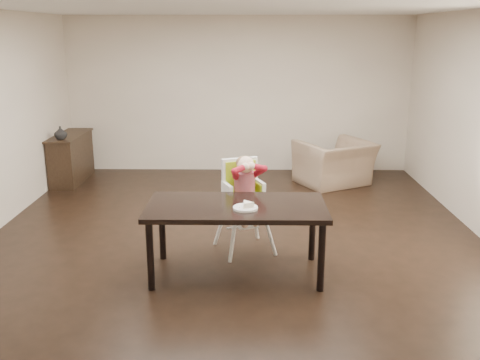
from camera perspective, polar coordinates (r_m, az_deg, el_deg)
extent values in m
plane|color=black|center=(6.41, -0.65, -6.70)|extent=(7.00, 7.00, 0.00)
cube|color=beige|center=(9.49, -0.14, 9.05)|extent=(6.00, 0.02, 2.70)
cube|color=beige|center=(2.66, -2.65, -8.37)|extent=(6.00, 0.02, 2.70)
cube|color=white|center=(5.93, -0.74, 18.19)|extent=(6.00, 7.00, 0.02)
cube|color=black|center=(5.37, -0.39, -2.92)|extent=(1.80, 0.90, 0.05)
cylinder|color=black|center=(5.24, -9.55, -8.02)|extent=(0.07, 0.07, 0.70)
cylinder|color=black|center=(5.21, 8.68, -8.14)|extent=(0.07, 0.07, 0.70)
cylinder|color=black|center=(5.92, -8.30, -5.16)|extent=(0.07, 0.07, 0.70)
cylinder|color=black|center=(5.89, 7.73, -5.25)|extent=(0.07, 0.07, 0.70)
cylinder|color=white|center=(5.86, -0.72, -5.80)|extent=(0.05, 0.05, 0.59)
cylinder|color=white|center=(6.00, 3.08, -5.29)|extent=(0.05, 0.05, 0.59)
cylinder|color=white|center=(6.23, -2.00, -4.47)|extent=(0.05, 0.05, 0.59)
cylinder|color=white|center=(6.36, 1.61, -4.03)|extent=(0.05, 0.05, 0.59)
cube|color=white|center=(6.01, 0.50, -2.25)|extent=(0.53, 0.50, 0.05)
cube|color=#99BB18|center=(6.00, 0.50, -1.92)|extent=(0.43, 0.41, 0.03)
cube|color=white|center=(6.09, -0.03, 0.35)|extent=(0.41, 0.20, 0.44)
cube|color=#99BB18|center=(6.07, 0.07, 0.18)|extent=(0.34, 0.15, 0.40)
cube|color=black|center=(5.97, -0.29, -0.06)|extent=(0.10, 0.19, 0.02)
cube|color=black|center=(6.02, 0.94, 0.06)|extent=(0.10, 0.19, 0.02)
cylinder|color=red|center=(5.96, 0.50, -0.47)|extent=(0.31, 0.31, 0.28)
sphere|color=beige|center=(5.88, 0.58, 1.64)|extent=(0.24, 0.24, 0.19)
ellipsoid|color=brown|center=(5.90, 0.49, 1.90)|extent=(0.25, 0.24, 0.14)
sphere|color=beige|center=(5.77, 0.58, 1.44)|extent=(0.11, 0.11, 0.08)
sphere|color=beige|center=(5.80, 1.26, 1.50)|extent=(0.11, 0.11, 0.08)
cylinder|color=white|center=(5.24, 0.57, -3.02)|extent=(0.25, 0.25, 0.02)
torus|color=white|center=(5.23, 0.57, -2.91)|extent=(0.25, 0.25, 0.01)
imported|color=#967B60|center=(8.82, 10.07, 2.56)|extent=(1.30, 1.14, 0.96)
cube|color=black|center=(9.34, -17.55, 2.17)|extent=(0.40, 1.20, 0.76)
cube|color=black|center=(9.26, -17.75, 4.55)|extent=(0.44, 1.26, 0.03)
imported|color=#99999E|center=(8.87, -18.60, 4.76)|extent=(0.24, 0.25, 0.20)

